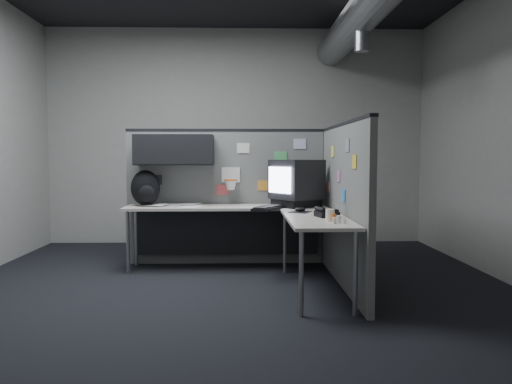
{
  "coord_description": "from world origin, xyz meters",
  "views": [
    {
      "loc": [
        0.08,
        -4.73,
        1.29
      ],
      "look_at": [
        0.23,
        0.35,
        0.94
      ],
      "focal_mm": 35.0,
      "sensor_mm": 36.0,
      "label": 1
    }
  ],
  "objects_px": {
    "monitor": "(296,183)",
    "phone": "(326,213)",
    "backpack": "(146,188)",
    "keyboard": "(268,208)",
    "desk": "(248,219)"
  },
  "relations": [
    {
      "from": "desk",
      "to": "backpack",
      "type": "bearing_deg",
      "value": 163.91
    },
    {
      "from": "keyboard",
      "to": "phone",
      "type": "height_order",
      "value": "phone"
    },
    {
      "from": "desk",
      "to": "keyboard",
      "type": "xyz_separation_m",
      "value": [
        0.21,
        -0.15,
        0.14
      ]
    },
    {
      "from": "keyboard",
      "to": "backpack",
      "type": "relative_size",
      "value": 1.2
    },
    {
      "from": "keyboard",
      "to": "phone",
      "type": "distance_m",
      "value": 0.83
    },
    {
      "from": "desk",
      "to": "backpack",
      "type": "height_order",
      "value": "backpack"
    },
    {
      "from": "keyboard",
      "to": "phone",
      "type": "bearing_deg",
      "value": -67.43
    },
    {
      "from": "monitor",
      "to": "phone",
      "type": "height_order",
      "value": "monitor"
    },
    {
      "from": "desk",
      "to": "monitor",
      "type": "height_order",
      "value": "monitor"
    },
    {
      "from": "phone",
      "to": "backpack",
      "type": "xyz_separation_m",
      "value": [
        -1.9,
        1.14,
        0.17
      ]
    },
    {
      "from": "desk",
      "to": "phone",
      "type": "bearing_deg",
      "value": -47.53
    },
    {
      "from": "monitor",
      "to": "backpack",
      "type": "xyz_separation_m",
      "value": [
        -1.73,
        0.15,
        -0.07
      ]
    },
    {
      "from": "desk",
      "to": "monitor",
      "type": "relative_size",
      "value": 3.57
    },
    {
      "from": "desk",
      "to": "backpack",
      "type": "distance_m",
      "value": 1.26
    },
    {
      "from": "monitor",
      "to": "backpack",
      "type": "bearing_deg",
      "value": -175.35
    }
  ]
}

